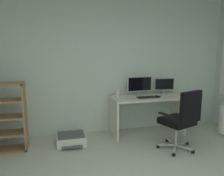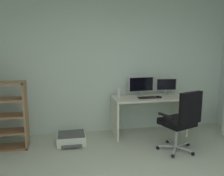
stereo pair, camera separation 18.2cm
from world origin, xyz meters
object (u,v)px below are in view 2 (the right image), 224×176
at_px(monitor_secondary, 166,85).
at_px(office_chair, 182,119).
at_px(keyboard, 147,98).
at_px(computer_mouse, 159,97).
at_px(monitor_main, 141,85).
at_px(desktop_speaker, 119,93).
at_px(desk, 149,107).
at_px(printer, 71,139).

distance_m(monitor_secondary, office_chair, 1.10).
bearing_deg(monitor_secondary, keyboard, -155.76).
height_order(monitor_secondary, computer_mouse, monitor_secondary).
height_order(monitor_main, monitor_secondary, monitor_main).
height_order(monitor_main, computer_mouse, monitor_main).
bearing_deg(desktop_speaker, desk, -8.02).
height_order(desk, desktop_speaker, desktop_speaker).
xyz_separation_m(keyboard, computer_mouse, (0.23, -0.02, 0.01)).
distance_m(computer_mouse, desktop_speaker, 0.78).
distance_m(monitor_main, desktop_speaker, 0.49).
relative_size(monitor_secondary, keyboard, 1.24).
relative_size(desk, desktop_speaker, 8.28).
distance_m(keyboard, printer, 1.60).
relative_size(desk, monitor_main, 2.70).
relative_size(desk, keyboard, 4.14).
bearing_deg(printer, desk, 6.39).
bearing_deg(monitor_secondary, desktop_speaker, -177.27).
bearing_deg(printer, desktop_speaker, 15.23).
height_order(desk, office_chair, office_chair).
bearing_deg(monitor_main, printer, -167.84).
xyz_separation_m(desk, desktop_speaker, (-0.59, 0.08, 0.29)).
distance_m(desk, printer, 1.60).
relative_size(keyboard, computer_mouse, 3.40).
distance_m(keyboard, desktop_speaker, 0.55).
bearing_deg(monitor_main, office_chair, -70.58).
height_order(keyboard, printer, keyboard).
distance_m(monitor_main, computer_mouse, 0.42).
bearing_deg(desktop_speaker, keyboard, -17.95).
bearing_deg(monitor_main, monitor_secondary, 0.01).
relative_size(monitor_main, computer_mouse, 5.22).
bearing_deg(office_chair, monitor_main, 109.42).
bearing_deg(office_chair, desktop_speaker, 130.35).
xyz_separation_m(monitor_secondary, desktop_speaker, (-1.00, -0.05, -0.11)).
relative_size(monitor_secondary, desktop_speaker, 2.49).
relative_size(monitor_secondary, office_chair, 0.40).
height_order(desk, computer_mouse, computer_mouse).
bearing_deg(keyboard, desktop_speaker, 159.63).
relative_size(desk, monitor_secondary, 3.33).
xyz_separation_m(desk, keyboard, (-0.07, -0.09, 0.22)).
height_order(desk, monitor_secondary, monitor_secondary).
bearing_deg(computer_mouse, desktop_speaker, 153.60).
relative_size(desktop_speaker, office_chair, 0.16).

